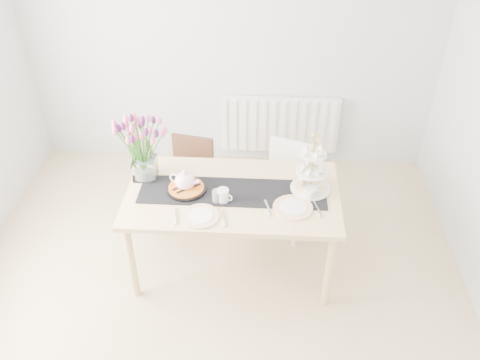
# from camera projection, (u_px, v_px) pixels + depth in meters

# --- Properties ---
(room_shell) EXTENTS (4.50, 4.50, 4.50)m
(room_shell) POSITION_uv_depth(u_px,v_px,m) (201.00, 185.00, 2.97)
(room_shell) COLOR tan
(room_shell) RESTS_ON ground
(radiator) EXTENTS (1.20, 0.08, 0.60)m
(radiator) POSITION_uv_depth(u_px,v_px,m) (279.00, 125.00, 5.21)
(radiator) COLOR white
(radiator) RESTS_ON room_shell
(dining_table) EXTENTS (1.60, 0.90, 0.75)m
(dining_table) POSITION_uv_depth(u_px,v_px,m) (233.00, 200.00, 3.85)
(dining_table) COLOR tan
(dining_table) RESTS_ON ground
(chair_brown) EXTENTS (0.46, 0.46, 0.76)m
(chair_brown) POSITION_uv_depth(u_px,v_px,m) (190.00, 173.00, 4.54)
(chair_brown) COLOR #341D13
(chair_brown) RESTS_ON ground
(chair_white) EXTENTS (0.52, 0.52, 0.81)m
(chair_white) POSITION_uv_depth(u_px,v_px,m) (287.00, 181.00, 4.39)
(chair_white) COLOR white
(chair_white) RESTS_ON ground
(table_runner) EXTENTS (1.40, 0.35, 0.01)m
(table_runner) POSITION_uv_depth(u_px,v_px,m) (233.00, 192.00, 3.80)
(table_runner) COLOR black
(table_runner) RESTS_ON dining_table
(tulip_vase) EXTENTS (0.63, 0.63, 0.54)m
(tulip_vase) POSITION_uv_depth(u_px,v_px,m) (141.00, 139.00, 3.76)
(tulip_vase) COLOR silver
(tulip_vase) RESTS_ON dining_table
(cake_stand) EXTENTS (0.30, 0.30, 0.44)m
(cake_stand) POSITION_uv_depth(u_px,v_px,m) (311.00, 176.00, 3.76)
(cake_stand) COLOR gold
(cake_stand) RESTS_ON dining_table
(teapot) EXTENTS (0.30, 0.27, 0.16)m
(teapot) POSITION_uv_depth(u_px,v_px,m) (185.00, 181.00, 3.79)
(teapot) COLOR white
(teapot) RESTS_ON dining_table
(cream_jug) EXTENTS (0.11, 0.11, 0.09)m
(cream_jug) POSITION_uv_depth(u_px,v_px,m) (311.00, 193.00, 3.73)
(cream_jug) COLOR silver
(cream_jug) RESTS_ON dining_table
(tart_tin) EXTENTS (0.30, 0.30, 0.04)m
(tart_tin) POSITION_uv_depth(u_px,v_px,m) (186.00, 189.00, 3.81)
(tart_tin) COLOR black
(tart_tin) RESTS_ON dining_table
(mug_grey) EXTENTS (0.08, 0.08, 0.09)m
(mug_grey) POSITION_uv_depth(u_px,v_px,m) (217.00, 196.00, 3.70)
(mug_grey) COLOR slate
(mug_grey) RESTS_ON dining_table
(mug_white) EXTENTS (0.12, 0.12, 0.11)m
(mug_white) POSITION_uv_depth(u_px,v_px,m) (223.00, 196.00, 3.69)
(mug_white) COLOR silver
(mug_white) RESTS_ON dining_table
(plate_left) EXTENTS (0.33, 0.33, 0.01)m
(plate_left) POSITION_uv_depth(u_px,v_px,m) (200.00, 216.00, 3.58)
(plate_left) COLOR white
(plate_left) RESTS_ON dining_table
(plate_right) EXTENTS (0.36, 0.36, 0.02)m
(plate_right) POSITION_uv_depth(u_px,v_px,m) (293.00, 208.00, 3.65)
(plate_right) COLOR white
(plate_right) RESTS_ON dining_table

